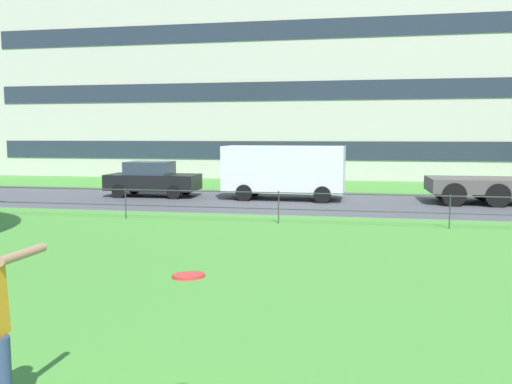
# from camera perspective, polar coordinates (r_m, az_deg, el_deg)

# --- Properties ---
(street_strip) EXTENTS (80.00, 7.41, 0.01)m
(street_strip) POSITION_cam_1_polar(r_m,az_deg,el_deg) (21.18, 4.49, -1.03)
(street_strip) COLOR #4C4C51
(street_strip) RESTS_ON ground
(park_fence) EXTENTS (29.98, 0.04, 1.00)m
(park_fence) POSITION_cam_1_polar(r_m,az_deg,el_deg) (15.80, 2.51, -1.07)
(park_fence) COLOR #333833
(park_fence) RESTS_ON ground
(frisbee) EXTENTS (0.38, 0.38, 0.04)m
(frisbee) POSITION_cam_1_polar(r_m,az_deg,el_deg) (4.26, -7.44, -9.13)
(frisbee) COLOR red
(car_black_right) EXTENTS (4.01, 1.82, 1.54)m
(car_black_right) POSITION_cam_1_polar(r_m,az_deg,el_deg) (23.24, -11.35, 1.44)
(car_black_right) COLOR black
(car_black_right) RESTS_ON ground
(panel_van_center) EXTENTS (5.07, 2.24, 2.24)m
(panel_van_center) POSITION_cam_1_polar(r_m,az_deg,el_deg) (21.75, 3.16, 2.52)
(panel_van_center) COLOR white
(panel_van_center) RESTS_ON ground
(apartment_building_background) EXTENTS (39.29, 15.28, 18.18)m
(apartment_building_background) POSITION_cam_1_polar(r_m,az_deg,el_deg) (39.74, 1.20, 15.56)
(apartment_building_background) COLOR beige
(apartment_building_background) RESTS_ON ground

